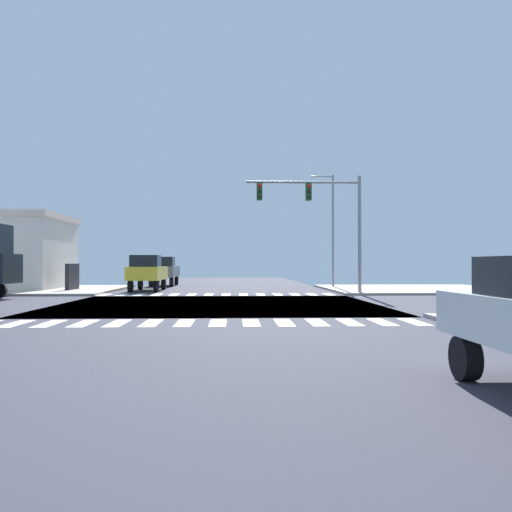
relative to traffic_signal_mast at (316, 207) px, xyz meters
name	(u,v)px	position (x,y,z in m)	size (l,w,h in m)	color
ground	(218,305)	(-5.48, -6.91, -5.13)	(90.00, 90.00, 0.05)	#35343F
sidewalk_corner_ne	(415,289)	(7.52, 5.09, -5.04)	(12.00, 12.00, 0.14)	#A09B91
sidewalk_corner_nw	(27,290)	(-18.48, 5.09, -5.04)	(12.00, 12.00, 0.14)	#A4998F
crosswalk_near	(201,323)	(-5.73, -14.21, -5.11)	(13.50, 2.00, 0.01)	white
crosswalk_far	(217,294)	(-5.73, 0.39, -5.11)	(13.50, 2.00, 0.01)	white
traffic_signal_mast	(316,207)	(0.00, 0.00, 0.00)	(6.73, 0.55, 6.92)	gray
street_lamp	(330,221)	(2.26, 8.05, -0.15)	(1.78, 0.32, 8.34)	gray
pickup_nearside_1	(147,271)	(-10.48, 4.61, -3.82)	(2.00, 5.10, 2.35)	black
pickup_trailing_3	(164,270)	(-10.48, 12.62, -3.82)	(2.00, 5.10, 2.35)	black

